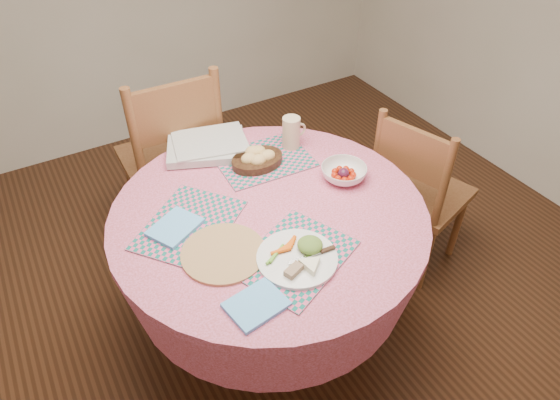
{
  "coord_description": "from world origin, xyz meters",
  "views": [
    {
      "loc": [
        -0.7,
        -1.28,
        2.02
      ],
      "look_at": [
        0.05,
        0.0,
        0.78
      ],
      "focal_mm": 32.0,
      "sensor_mm": 36.0,
      "label": 1
    }
  ],
  "objects_px": {
    "bread_bowl": "(257,158)",
    "fruit_bowl": "(344,173)",
    "latte_mug": "(292,132)",
    "chair_right": "(416,191)",
    "wicker_trivet": "(223,253)",
    "dining_table": "(270,246)",
    "chair_back": "(174,157)",
    "dinner_plate": "(300,257)"
  },
  "relations": [
    {
      "from": "bread_bowl",
      "to": "fruit_bowl",
      "type": "relative_size",
      "value": 1.09
    },
    {
      "from": "latte_mug",
      "to": "chair_right",
      "type": "bearing_deg",
      "value": -28.75
    },
    {
      "from": "chair_right",
      "to": "fruit_bowl",
      "type": "relative_size",
      "value": 4.34
    },
    {
      "from": "latte_mug",
      "to": "fruit_bowl",
      "type": "xyz_separation_m",
      "value": [
        0.06,
        -0.31,
        -0.05
      ]
    },
    {
      "from": "bread_bowl",
      "to": "chair_right",
      "type": "bearing_deg",
      "value": -19.0
    },
    {
      "from": "wicker_trivet",
      "to": "dining_table",
      "type": "bearing_deg",
      "value": 26.37
    },
    {
      "from": "chair_back",
      "to": "bread_bowl",
      "type": "relative_size",
      "value": 4.58
    },
    {
      "from": "dinner_plate",
      "to": "latte_mug",
      "type": "height_order",
      "value": "latte_mug"
    },
    {
      "from": "bread_bowl",
      "to": "latte_mug",
      "type": "relative_size",
      "value": 1.58
    },
    {
      "from": "chair_right",
      "to": "latte_mug",
      "type": "xyz_separation_m",
      "value": [
        -0.54,
        0.3,
        0.35
      ]
    },
    {
      "from": "dinner_plate",
      "to": "fruit_bowl",
      "type": "distance_m",
      "value": 0.51
    },
    {
      "from": "dining_table",
      "to": "dinner_plate",
      "type": "xyz_separation_m",
      "value": [
        -0.04,
        -0.29,
        0.22
      ]
    },
    {
      "from": "dining_table",
      "to": "dinner_plate",
      "type": "relative_size",
      "value": 4.39
    },
    {
      "from": "wicker_trivet",
      "to": "latte_mug",
      "type": "xyz_separation_m",
      "value": [
        0.56,
        0.46,
        0.07
      ]
    },
    {
      "from": "wicker_trivet",
      "to": "bread_bowl",
      "type": "bearing_deg",
      "value": 49.13
    },
    {
      "from": "wicker_trivet",
      "to": "dinner_plate",
      "type": "height_order",
      "value": "dinner_plate"
    },
    {
      "from": "dinner_plate",
      "to": "bread_bowl",
      "type": "distance_m",
      "value": 0.6
    },
    {
      "from": "wicker_trivet",
      "to": "fruit_bowl",
      "type": "height_order",
      "value": "fruit_bowl"
    },
    {
      "from": "chair_back",
      "to": "latte_mug",
      "type": "relative_size",
      "value": 7.26
    },
    {
      "from": "dining_table",
      "to": "fruit_bowl",
      "type": "bearing_deg",
      "value": 2.85
    },
    {
      "from": "dinner_plate",
      "to": "latte_mug",
      "type": "relative_size",
      "value": 1.94
    },
    {
      "from": "dining_table",
      "to": "dinner_plate",
      "type": "height_order",
      "value": "dinner_plate"
    },
    {
      "from": "chair_back",
      "to": "wicker_trivet",
      "type": "height_order",
      "value": "chair_back"
    },
    {
      "from": "wicker_trivet",
      "to": "dinner_plate",
      "type": "distance_m",
      "value": 0.27
    },
    {
      "from": "dining_table",
      "to": "wicker_trivet",
      "type": "height_order",
      "value": "wicker_trivet"
    },
    {
      "from": "dinner_plate",
      "to": "chair_back",
      "type": "bearing_deg",
      "value": 93.32
    },
    {
      "from": "fruit_bowl",
      "to": "dinner_plate",
      "type": "bearing_deg",
      "value": -143.08
    },
    {
      "from": "wicker_trivet",
      "to": "chair_back",
      "type": "bearing_deg",
      "value": 80.95
    },
    {
      "from": "dining_table",
      "to": "chair_back",
      "type": "distance_m",
      "value": 0.82
    },
    {
      "from": "dining_table",
      "to": "dinner_plate",
      "type": "bearing_deg",
      "value": -98.01
    },
    {
      "from": "chair_right",
      "to": "dinner_plate",
      "type": "height_order",
      "value": "chair_right"
    },
    {
      "from": "dining_table",
      "to": "fruit_bowl",
      "type": "height_order",
      "value": "fruit_bowl"
    },
    {
      "from": "chair_back",
      "to": "latte_mug",
      "type": "bearing_deg",
      "value": 131.61
    },
    {
      "from": "dining_table",
      "to": "latte_mug",
      "type": "distance_m",
      "value": 0.53
    },
    {
      "from": "chair_back",
      "to": "dinner_plate",
      "type": "bearing_deg",
      "value": 94.63
    },
    {
      "from": "wicker_trivet",
      "to": "chair_right",
      "type": "bearing_deg",
      "value": 8.15
    },
    {
      "from": "chair_back",
      "to": "dinner_plate",
      "type": "height_order",
      "value": "chair_back"
    },
    {
      "from": "wicker_trivet",
      "to": "dinner_plate",
      "type": "relative_size",
      "value": 1.06
    },
    {
      "from": "dining_table",
      "to": "chair_back",
      "type": "height_order",
      "value": "chair_back"
    },
    {
      "from": "chair_right",
      "to": "bread_bowl",
      "type": "xyz_separation_m",
      "value": [
        -0.74,
        0.26,
        0.31
      ]
    },
    {
      "from": "chair_right",
      "to": "dinner_plate",
      "type": "relative_size",
      "value": 3.26
    },
    {
      "from": "dinner_plate",
      "to": "bread_bowl",
      "type": "height_order",
      "value": "bread_bowl"
    }
  ]
}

